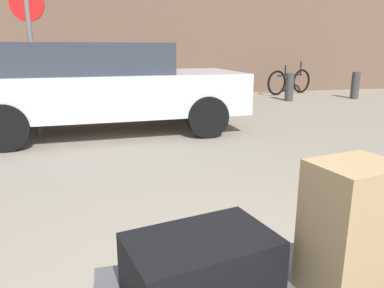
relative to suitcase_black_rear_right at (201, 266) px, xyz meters
name	(u,v)px	position (x,y,z in m)	size (l,w,h in m)	color
suitcase_black_rear_right	(201,266)	(0.00, 0.00, 0.00)	(0.60, 0.38, 0.26)	black
suitcase_tan_stacked_top	(350,230)	(0.59, -0.13, 0.16)	(0.33, 0.27, 0.57)	#9E7F56
parked_car	(104,85)	(-0.39, 4.81, 0.29)	(4.39, 2.10, 1.42)	silver
bicycle_leaning	(289,82)	(5.00, 8.82, -0.10)	(1.68, 0.63, 0.96)	black
bollard_kerb_near	(246,88)	(3.08, 7.47, -0.11)	(0.21, 0.21, 0.72)	#383838
bollard_kerb_mid	(289,87)	(4.29, 7.47, -0.11)	(0.21, 0.21, 0.72)	#383838
bollard_kerb_far	(355,85)	(6.26, 7.47, -0.11)	(0.21, 0.21, 0.72)	#383838
no_parking_sign	(31,46)	(-1.39, 4.62, 0.90)	(0.49, 0.12, 2.21)	slate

